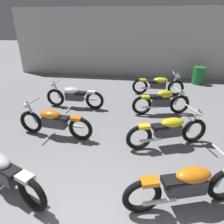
{
  "coord_description": "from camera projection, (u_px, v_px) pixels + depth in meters",
  "views": [
    {
      "loc": [
        0.8,
        -1.59,
        2.94
      ],
      "look_at": [
        0.0,
        3.56,
        0.55
      ],
      "focal_mm": 32.09,
      "sensor_mm": 36.0,
      "label": 1
    }
  ],
  "objects": [
    {
      "name": "motorcycle_right_row_3",
      "position": [
        158.0,
        85.0,
        8.51
      ],
      "size": [
        2.17,
        0.68,
        0.97
      ],
      "color": "black",
      "rests_on": "ground"
    },
    {
      "name": "motorcycle_right_row_2",
      "position": [
        161.0,
        101.0,
        6.72
      ],
      "size": [
        1.95,
        0.66,
        0.88
      ],
      "color": "black",
      "rests_on": "ground"
    },
    {
      "name": "motorcycle_right_row_1",
      "position": [
        168.0,
        130.0,
        4.98
      ],
      "size": [
        2.06,
        1.0,
        0.97
      ],
      "color": "black",
      "rests_on": "ground"
    },
    {
      "name": "oil_drum",
      "position": [
        199.0,
        75.0,
        10.03
      ],
      "size": [
        0.59,
        0.59,
        0.85
      ],
      "color": "#1E722D",
      "rests_on": "ground"
    },
    {
      "name": "back_wall",
      "position": [
        130.0,
        43.0,
        10.89
      ],
      "size": [
        13.1,
        0.24,
        3.6
      ],
      "primitive_type": "cube",
      "color": "#BCBAB7",
      "rests_on": "ground"
    },
    {
      "name": "motorcycle_left_row_2",
      "position": [
        74.0,
        96.0,
        7.24
      ],
      "size": [
        2.17,
        0.68,
        0.97
      ],
      "color": "black",
      "rests_on": "ground"
    },
    {
      "name": "motorcycle_left_row_0",
      "position": [
        3.0,
        172.0,
        3.61
      ],
      "size": [
        2.05,
        1.02,
        0.97
      ],
      "color": "black",
      "rests_on": "ground"
    },
    {
      "name": "motorcycle_right_row_0",
      "position": [
        187.0,
        185.0,
        3.32
      ],
      "size": [
        2.09,
        0.93,
        0.97
      ],
      "color": "black",
      "rests_on": "ground"
    },
    {
      "name": "motorcycle_left_row_1",
      "position": [
        54.0,
        121.0,
        5.41
      ],
      "size": [
        2.17,
        0.68,
        0.97
      ],
      "color": "black",
      "rests_on": "ground"
    }
  ]
}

